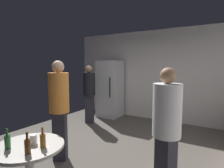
% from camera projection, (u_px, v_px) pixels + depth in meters
% --- Properties ---
extents(ground_plane, '(5.20, 5.20, 0.10)m').
position_uv_depth(ground_plane, '(106.00, 155.00, 3.50)').
color(ground_plane, '#5B544C').
extents(wall_back, '(5.32, 0.06, 2.70)m').
position_uv_depth(wall_back, '(153.00, 75.00, 5.59)').
color(wall_back, silver).
rests_on(wall_back, ground_plane).
extents(refrigerator, '(0.70, 0.68, 1.80)m').
position_uv_depth(refrigerator, '(110.00, 89.00, 5.94)').
color(refrigerator, silver).
rests_on(refrigerator, ground_plane).
extents(foreground_table, '(0.80, 0.80, 0.73)m').
position_uv_depth(foreground_table, '(29.00, 154.00, 2.14)').
color(foreground_table, beige).
rests_on(foreground_table, ground_plane).
extents(beer_bottle_amber, '(0.06, 0.06, 0.23)m').
position_uv_depth(beer_bottle_amber, '(43.00, 140.00, 2.07)').
color(beer_bottle_amber, '#8C5919').
rests_on(beer_bottle_amber, foreground_table).
extents(beer_bottle_brown, '(0.06, 0.06, 0.23)m').
position_uv_depth(beer_bottle_brown, '(28.00, 146.00, 1.92)').
color(beer_bottle_brown, '#593314').
rests_on(beer_bottle_brown, foreground_table).
extents(beer_bottle_green, '(0.06, 0.06, 0.23)m').
position_uv_depth(beer_bottle_green, '(7.00, 141.00, 2.03)').
color(beer_bottle_green, '#26662D').
rests_on(beer_bottle_green, foreground_table).
extents(plastic_cup_white, '(0.08, 0.08, 0.11)m').
position_uv_depth(plastic_cup_white, '(33.00, 139.00, 2.16)').
color(plastic_cup_white, white).
rests_on(plastic_cup_white, foreground_table).
extents(person_in_black_shirt, '(0.42, 0.42, 1.65)m').
position_uv_depth(person_in_black_shirt, '(89.00, 90.00, 5.25)').
color(person_in_black_shirt, '#2D2D38').
rests_on(person_in_black_shirt, ground_plane).
extents(person_in_orange_shirt, '(0.46, 0.46, 1.74)m').
position_uv_depth(person_in_orange_shirt, '(59.00, 103.00, 3.14)').
color(person_in_orange_shirt, '#2D2D38').
rests_on(person_in_orange_shirt, ground_plane).
extents(person_in_white_shirt, '(0.46, 0.46, 1.63)m').
position_uv_depth(person_in_white_shirt, '(167.00, 124.00, 2.21)').
color(person_in_white_shirt, '#2D2D38').
rests_on(person_in_white_shirt, ground_plane).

